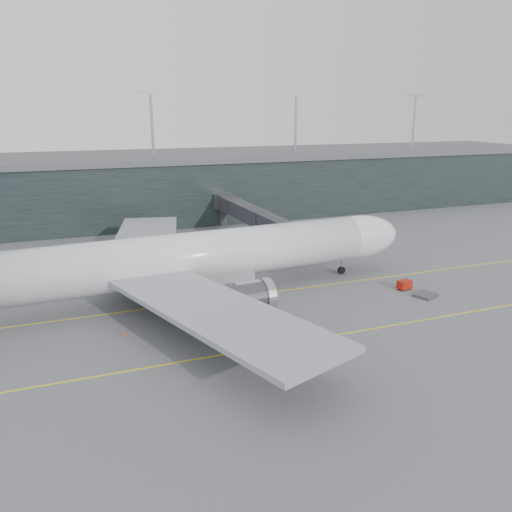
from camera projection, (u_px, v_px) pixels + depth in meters
name	position (u px, v px, depth m)	size (l,w,h in m)	color
ground	(181.00, 294.00, 71.59)	(320.00, 320.00, 0.00)	slate
taxiline_a	(187.00, 303.00, 68.00)	(160.00, 0.25, 0.02)	yellow
taxiline_b	(221.00, 355.00, 53.62)	(160.00, 0.25, 0.02)	yellow
taxiline_lead_main	(184.00, 254.00, 91.26)	(0.25, 60.00, 0.02)	yellow
terminal	(128.00, 186.00, 121.60)	(240.00, 36.00, 29.00)	black
main_aircraft	(192.00, 258.00, 69.03)	(72.11, 67.65, 20.22)	white
jet_bridge	(247.00, 213.00, 100.44)	(6.03, 49.03, 7.46)	#2C2C31
gse_cart	(404.00, 285.00, 73.14)	(2.25, 1.67, 1.39)	#A3180B
baggage_dolly	(426.00, 295.00, 70.63)	(3.07, 2.46, 0.31)	#3C3C41
uld_a	(128.00, 273.00, 77.70)	(2.30, 2.08, 1.72)	#3B3B40
uld_b	(143.00, 266.00, 80.72)	(2.69, 2.41, 2.03)	#3B3B40
uld_c	(167.00, 266.00, 81.80)	(1.89, 1.57, 1.62)	#3B3B40
cone_nose	(403.00, 282.00, 75.64)	(0.38, 0.38, 0.61)	orange
cone_wing_stbd	(306.00, 329.00, 59.33)	(0.43, 0.43, 0.68)	#E35F0C
cone_wing_port	(230.00, 261.00, 86.05)	(0.42, 0.42, 0.67)	#F03B0D
cone_tail	(123.00, 334.00, 58.00)	(0.39, 0.39, 0.62)	#E8410C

